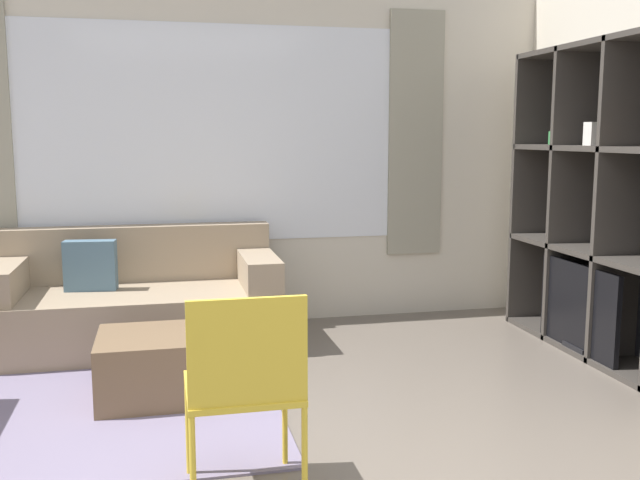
{
  "coord_description": "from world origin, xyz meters",
  "views": [
    {
      "loc": [
        -0.38,
        -2.14,
        1.44
      ],
      "look_at": [
        0.5,
        1.79,
        0.85
      ],
      "focal_mm": 40.0,
      "sensor_mm": 36.0,
      "label": 1
    }
  ],
  "objects_px": {
    "shelving_unit": "(623,209)",
    "couch_main": "(136,304)",
    "ottoman": "(162,366)",
    "folding_chair": "(244,379)"
  },
  "relations": [
    {
      "from": "ottoman",
      "to": "folding_chair",
      "type": "distance_m",
      "value": 1.35
    },
    {
      "from": "ottoman",
      "to": "folding_chair",
      "type": "bearing_deg",
      "value": -76.05
    },
    {
      "from": "couch_main",
      "to": "shelving_unit",
      "type": "bearing_deg",
      "value": -18.76
    },
    {
      "from": "couch_main",
      "to": "ottoman",
      "type": "distance_m",
      "value": 1.08
    },
    {
      "from": "shelving_unit",
      "to": "couch_main",
      "type": "distance_m",
      "value": 3.26
    },
    {
      "from": "folding_chair",
      "to": "couch_main",
      "type": "bearing_deg",
      "value": -78.36
    },
    {
      "from": "ottoman",
      "to": "folding_chair",
      "type": "xyz_separation_m",
      "value": [
        0.31,
        -1.27,
        0.34
      ]
    },
    {
      "from": "shelving_unit",
      "to": "couch_main",
      "type": "xyz_separation_m",
      "value": [
        -3.02,
        1.02,
        -0.69
      ]
    },
    {
      "from": "shelving_unit",
      "to": "folding_chair",
      "type": "bearing_deg",
      "value": -152.87
    },
    {
      "from": "shelving_unit",
      "to": "couch_main",
      "type": "bearing_deg",
      "value": 161.24
    }
  ]
}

